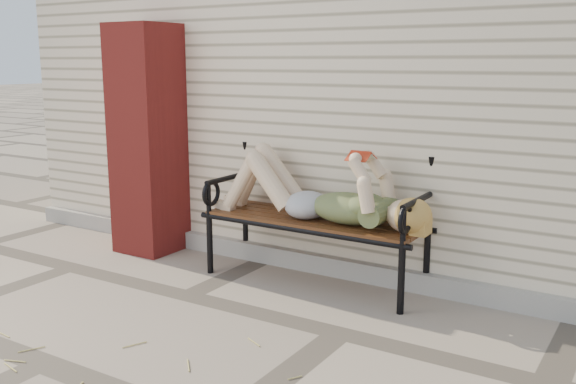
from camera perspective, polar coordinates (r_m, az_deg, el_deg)
The scene contains 6 objects.
ground at distance 4.15m, azimuth 4.62°, elevation -12.40°, with size 80.00×80.00×0.00m, color gray.
house_wall at distance 6.61m, azimuth 16.95°, elevation 9.50°, with size 8.00×4.00×3.00m, color beige.
foundation_strip at distance 4.95m, azimuth 9.81°, elevation -7.57°, with size 8.00×0.10×0.15m, color #9B978C.
brick_pillar at distance 5.80m, azimuth -12.36°, elevation 4.55°, with size 0.50×0.50×2.00m, color maroon.
garden_bench at distance 4.95m, azimuth 2.99°, elevation -0.22°, with size 1.86×0.74×1.20m.
reading_woman at distance 4.81m, azimuth 2.31°, elevation -0.07°, with size 1.75×0.40×0.55m.
Camera 1 is at (1.71, -3.39, 1.69)m, focal length 40.00 mm.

